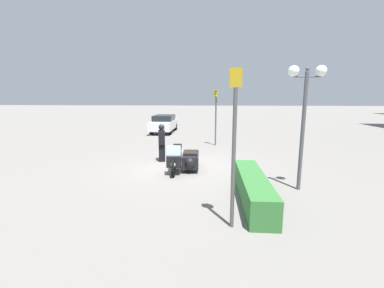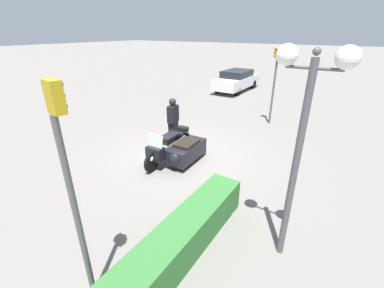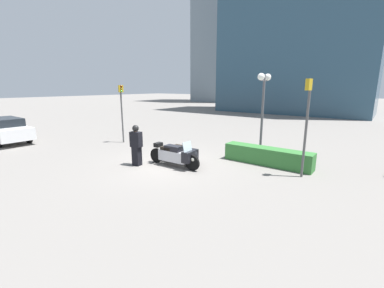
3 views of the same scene
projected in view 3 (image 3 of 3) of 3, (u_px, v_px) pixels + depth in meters
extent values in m
plane|color=slate|center=(167.00, 163.00, 11.30)|extent=(160.00, 160.00, 0.00)
cylinder|color=black|center=(192.00, 163.00, 10.23)|extent=(0.65, 0.13, 0.64)
cylinder|color=black|center=(157.00, 155.00, 11.31)|extent=(0.65, 0.13, 0.64)
cylinder|color=black|center=(179.00, 157.00, 11.38)|extent=(0.51, 0.12, 0.50)
cube|color=#B7B7BC|center=(173.00, 156.00, 10.74)|extent=(1.38, 0.46, 0.45)
cube|color=black|center=(173.00, 148.00, 10.67)|extent=(0.76, 0.41, 0.24)
cube|color=black|center=(168.00, 148.00, 10.85)|extent=(0.56, 0.40, 0.12)
cube|color=black|center=(188.00, 157.00, 10.29)|extent=(0.34, 0.55, 0.44)
cube|color=silver|center=(187.00, 147.00, 10.23)|extent=(0.13, 0.53, 0.40)
sphere|color=white|center=(193.00, 159.00, 10.17)|extent=(0.18, 0.18, 0.18)
cube|color=black|center=(180.00, 154.00, 11.31)|extent=(1.56, 0.71, 0.50)
sphere|color=black|center=(192.00, 155.00, 10.94)|extent=(0.48, 0.48, 0.48)
cube|color=black|center=(180.00, 147.00, 11.25)|extent=(0.87, 0.59, 0.09)
cube|color=black|center=(158.00, 145.00, 11.13)|extent=(0.25, 0.37, 0.18)
cube|color=black|center=(137.00, 156.00, 10.91)|extent=(0.37, 0.34, 0.81)
cube|color=black|center=(136.00, 139.00, 10.75)|extent=(0.51, 0.36, 0.64)
sphere|color=tan|center=(136.00, 129.00, 10.65)|extent=(0.22, 0.22, 0.22)
sphere|color=black|center=(136.00, 128.00, 10.64)|extent=(0.27, 0.27, 0.27)
cube|color=#337033|center=(267.00, 156.00, 11.03)|extent=(3.76, 0.71, 0.73)
cylinder|color=#4C4C51|center=(262.00, 116.00, 12.56)|extent=(0.12, 0.12, 3.72)
cylinder|color=#4C4C51|center=(264.00, 81.00, 12.18)|extent=(0.05, 0.80, 0.05)
sphere|color=white|center=(268.00, 77.00, 12.45)|extent=(0.33, 0.33, 0.33)
sphere|color=white|center=(261.00, 77.00, 11.83)|extent=(0.33, 0.33, 0.33)
sphere|color=#4C4C51|center=(265.00, 76.00, 12.13)|extent=(0.12, 0.12, 0.12)
cylinder|color=#4C4C4C|center=(305.00, 135.00, 9.23)|extent=(0.09, 0.09, 3.16)
cube|color=#B79319|center=(309.00, 85.00, 8.88)|extent=(0.18, 0.28, 0.40)
sphere|color=#410707|center=(307.00, 81.00, 8.90)|extent=(0.11, 0.11, 0.11)
sphere|color=orange|center=(307.00, 85.00, 8.93)|extent=(0.11, 0.11, 0.11)
sphere|color=#07350F|center=(306.00, 88.00, 8.96)|extent=(0.11, 0.11, 0.11)
cylinder|color=#4C4C4C|center=(122.00, 118.00, 15.13)|extent=(0.09, 0.09, 2.97)
cube|color=#B79319|center=(121.00, 89.00, 14.72)|extent=(0.21, 0.29, 0.40)
sphere|color=#410707|center=(121.00, 86.00, 14.64)|extent=(0.11, 0.11, 0.11)
sphere|color=#462D06|center=(121.00, 89.00, 14.66)|extent=(0.11, 0.11, 0.11)
sphere|color=green|center=(121.00, 91.00, 14.69)|extent=(0.11, 0.11, 0.11)
cube|color=silver|center=(4.00, 131.00, 15.45)|extent=(4.67, 1.78, 0.69)
cube|color=black|center=(3.00, 122.00, 15.33)|extent=(2.44, 1.61, 0.46)
cylinder|color=black|center=(11.00, 133.00, 16.98)|extent=(0.62, 0.21, 0.62)
cylinder|color=black|center=(29.00, 138.00, 15.24)|extent=(0.62, 0.21, 0.62)
cube|color=#2D4C60|center=(300.00, 6.00, 30.57)|extent=(17.94, 8.25, 25.29)
cube|color=slate|center=(224.00, 11.00, 53.40)|extent=(10.07, 9.89, 37.29)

